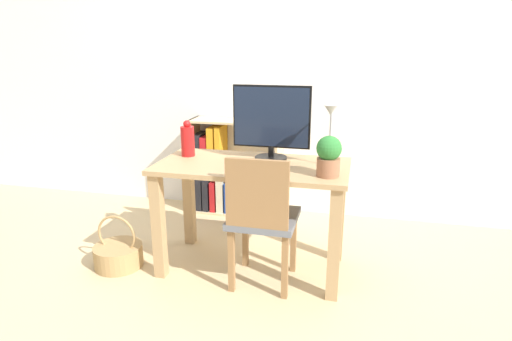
{
  "coord_description": "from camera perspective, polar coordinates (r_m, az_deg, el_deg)",
  "views": [
    {
      "loc": [
        0.63,
        -2.51,
        1.45
      ],
      "look_at": [
        0.0,
        0.1,
        0.65
      ],
      "focal_mm": 30.0,
      "sensor_mm": 36.0,
      "label": 1
    }
  ],
  "objects": [
    {
      "name": "vase",
      "position": [
        2.9,
        -9.1,
        4.02
      ],
      "size": [
        0.09,
        0.09,
        0.24
      ],
      "color": "red",
      "rests_on": "desk"
    },
    {
      "name": "keyboard",
      "position": [
        2.66,
        0.56,
        0.88
      ],
      "size": [
        0.33,
        0.13,
        0.02
      ],
      "color": "black",
      "rests_on": "desk"
    },
    {
      "name": "chair",
      "position": [
        2.55,
        0.76,
        -6.12
      ],
      "size": [
        0.4,
        0.4,
        0.85
      ],
      "rotation": [
        0.0,
        0.0,
        -0.04
      ],
      "color": "slate",
      "rests_on": "ground_plane"
    },
    {
      "name": "bookshelf",
      "position": [
        3.78,
        -4.72,
        0.06
      ],
      "size": [
        0.77,
        0.28,
        0.83
      ],
      "color": "#D8BC8C",
      "rests_on": "ground_plane"
    },
    {
      "name": "ground_plane",
      "position": [
        2.97,
        -0.47,
        -12.66
      ],
      "size": [
        10.0,
        10.0,
        0.0
      ],
      "primitive_type": "plane",
      "color": "#CCB284"
    },
    {
      "name": "desk",
      "position": [
        2.73,
        -0.49,
        -2.19
      ],
      "size": [
        1.2,
        0.61,
        0.72
      ],
      "color": "tan",
      "rests_on": "ground_plane"
    },
    {
      "name": "desk_lamp",
      "position": [
        2.58,
        9.88,
        5.39
      ],
      "size": [
        0.1,
        0.19,
        0.39
      ],
      "color": "#B7B7BC",
      "rests_on": "desk"
    },
    {
      "name": "monitor",
      "position": [
        2.75,
        2.06,
        6.72
      ],
      "size": [
        0.5,
        0.21,
        0.48
      ],
      "color": "black",
      "rests_on": "desk"
    },
    {
      "name": "potted_plant",
      "position": [
        2.45,
        9.67,
        1.97
      ],
      "size": [
        0.14,
        0.14,
        0.23
      ],
      "color": "#9E6647",
      "rests_on": "desk"
    },
    {
      "name": "basket",
      "position": [
        3.08,
        -17.88,
        -10.56
      ],
      "size": [
        0.32,
        0.32,
        0.37
      ],
      "color": "tan",
      "rests_on": "ground_plane"
    },
    {
      "name": "wall_back",
      "position": [
        3.67,
        3.79,
        14.21
      ],
      "size": [
        8.0,
        0.05,
        2.6
      ],
      "color": "white",
      "rests_on": "ground_plane"
    }
  ]
}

